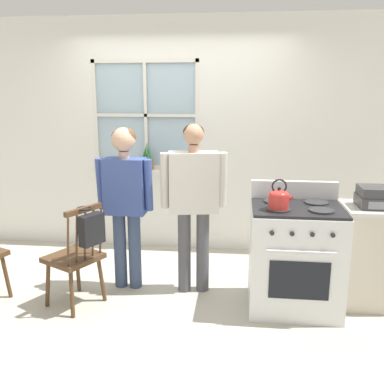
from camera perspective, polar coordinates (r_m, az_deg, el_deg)
ground_plane at (r=4.08m, az=-4.07°, el=-14.09°), size 16.00×16.00×0.00m
wall_back at (r=5.03m, az=-1.13°, el=7.12°), size 6.40×0.16×2.70m
chair_by_window at (r=3.95m, az=-15.33°, el=-8.54°), size 0.55×0.56×0.93m
person_elderly_left at (r=4.05m, az=-8.89°, el=0.06°), size 0.54×0.24×1.56m
person_teen_center at (r=3.92m, az=0.21°, el=-0.16°), size 0.61×0.28×1.60m
stove at (r=3.87m, az=13.53°, el=-8.34°), size 0.77×0.68×1.08m
kettle at (r=3.56m, az=11.50°, el=-0.83°), size 0.21×0.17×0.25m
potted_plant at (r=5.05m, az=-6.00°, el=4.18°), size 0.14×0.14×0.33m
handbag at (r=3.67m, az=-13.26°, el=-4.76°), size 0.25×0.24×0.31m
side_counter at (r=4.18m, az=22.82°, el=-7.75°), size 0.55×0.50×0.90m
stereo at (r=4.01m, az=23.60°, el=-0.65°), size 0.34×0.29×0.18m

